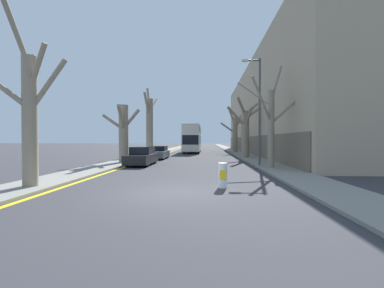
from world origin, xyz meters
The scene contains 16 objects.
ground_plane centered at (0.00, 0.00, 0.00)m, with size 300.00×300.00×0.00m, color #333338.
sidewalk_left centered at (-6.12, 50.00, 0.06)m, with size 2.44×120.00×0.12m, color gray.
sidewalk_right centered at (6.12, 50.00, 0.06)m, with size 2.44×120.00×0.12m, color gray.
building_facade_right centered at (12.32, 29.52, 6.43)m, with size 10.08×49.22×12.87m.
kerb_line_stripe centered at (-4.72, 50.00, 0.00)m, with size 0.24×120.00×0.01m, color yellow.
street_tree_left_0 centered at (-5.87, 0.37, 3.27)m, with size 3.08×3.87×8.19m.
street_tree_left_1 centered at (-5.74, 11.78, 2.76)m, with size 3.08×4.54×4.97m.
street_tree_left_2 centered at (-5.80, 22.14, 4.03)m, with size 1.20×4.59×8.76m.
street_tree_right_0 centered at (5.78, 8.38, 3.33)m, with size 4.68×3.35×7.47m.
street_tree_right_1 centered at (5.68, 19.08, 3.23)m, with size 5.09×3.36×6.59m.
street_tree_right_2 centered at (5.78, 30.75, 3.18)m, with size 4.18×1.35×6.78m.
double_decker_bus centered at (-0.92, 31.27, 2.43)m, with size 2.56×10.81×4.30m.
parked_car_0 centered at (-3.82, 10.57, 0.69)m, with size 1.76×4.59×1.46m.
parked_car_1 centered at (-3.82, 17.39, 0.65)m, with size 1.87×4.49×1.37m.
lamp_post centered at (5.17, 9.67, 4.49)m, with size 1.40×0.20×8.06m.
traffic_bollard centered at (2.00, 1.07, 0.52)m, with size 0.38×0.39×1.04m.
Camera 1 is at (1.33, -9.65, 1.99)m, focal length 24.00 mm.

